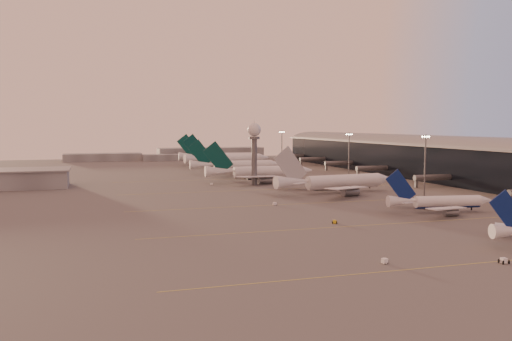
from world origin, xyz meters
name	(u,v)px	position (x,y,z in m)	size (l,w,h in m)	color
ground	(368,233)	(0.00, 0.00, 0.00)	(700.00, 700.00, 0.00)	#4D4B4B
taxiway_markings	(366,200)	(30.00, 56.00, 0.01)	(180.00, 185.25, 0.02)	gold
terminal	(450,160)	(107.88, 110.09, 10.52)	(57.00, 362.00, 23.04)	black
radar_tower	(254,141)	(5.00, 120.00, 20.95)	(6.40, 6.40, 31.10)	#54565B
mast_b	(425,163)	(55.00, 55.00, 13.74)	(3.60, 0.56, 25.00)	#54565B
mast_c	(349,156)	(50.00, 110.00, 13.74)	(3.60, 0.56, 25.00)	#54565B
mast_d	(282,148)	(48.00, 200.00, 13.74)	(3.60, 0.56, 25.00)	#54565B
distant_horizon	(180,154)	(2.62, 325.14, 3.89)	(165.00, 37.50, 9.00)	slate
narrowbody_mid	(440,204)	(38.98, 22.82, 2.95)	(37.14, 29.45, 14.56)	silver
widebody_white	(337,185)	(28.89, 79.51, 3.52)	(57.58, 45.87, 20.30)	silver
greentail_a	(260,174)	(12.06, 132.48, 3.67)	(57.23, 46.19, 20.78)	silver
greentail_b	(237,168)	(12.54, 179.70, 3.60)	(56.19, 45.31, 20.40)	silver
greentail_c	(229,161)	(20.16, 229.31, 4.03)	(62.67, 50.30, 22.83)	silver
greentail_d	(221,159)	(20.74, 254.62, 3.94)	(61.36, 49.42, 22.28)	silver
gsv_truck_a	(387,258)	(-12.09, -29.66, 1.19)	(5.99, 2.88, 2.32)	white
gsv_tug_near	(504,261)	(11.20, -36.83, 0.56)	(2.50, 3.93, 1.09)	white
gsv_tug_mid	(335,222)	(-2.62, 15.08, 0.49)	(3.83, 3.13, 0.95)	yellow
gsv_truck_b	(422,205)	(39.06, 33.16, 1.17)	(5.94, 2.95, 2.29)	white
gsv_truck_c	(276,202)	(-7.19, 53.91, 1.19)	(6.16, 3.80, 2.34)	white
gsv_catering_b	(407,191)	(51.41, 61.83, 2.23)	(5.94, 4.33, 4.46)	white
gsv_truck_d	(211,183)	(-14.92, 124.77, 1.02)	(2.29, 5.13, 2.01)	white
gsv_tug_hangar	(297,176)	(38.78, 150.16, 0.50)	(3.52, 2.24, 0.97)	white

